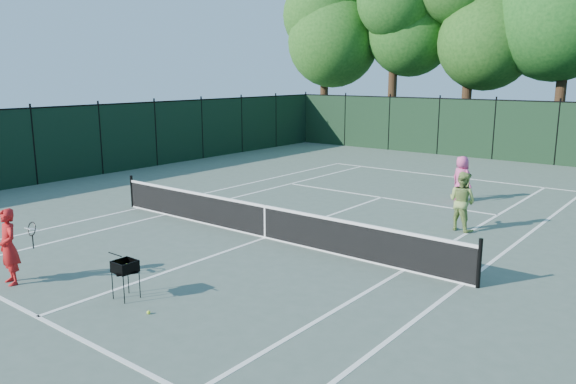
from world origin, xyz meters
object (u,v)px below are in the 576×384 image
Objects in this scene: player_green at (462,201)px; loose_ball_midcourt at (149,312)px; player_pink at (461,179)px; ball_hopper at (125,267)px; coach at (9,247)px.

player_green is 9.41m from loose_ball_midcourt.
ball_hopper is (-1.84, -12.48, -0.13)m from player_pink.
coach is 2.77m from ball_hopper.
player_pink reaches higher than loose_ball_midcourt.
player_green reaches higher than loose_ball_midcourt.
ball_hopper is 11.49× the size of loose_ball_midcourt.
ball_hopper is at bearing 29.88° from coach.
player_pink is 0.94× the size of player_green.
coach reaches higher than loose_ball_midcourt.
player_green reaches higher than player_pink.
player_pink is 12.74m from loose_ball_midcourt.
ball_hopper is at bearing 84.61° from player_green.
player_green is at bearing 93.16° from ball_hopper.
loose_ball_midcourt is (-2.34, -9.08, -0.81)m from player_green.
player_green is 24.72× the size of loose_ball_midcourt.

